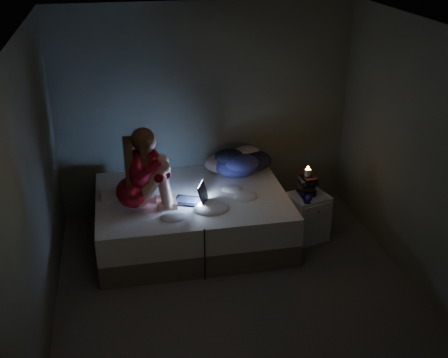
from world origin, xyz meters
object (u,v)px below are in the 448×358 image
object	(u,v)px
laptop	(190,192)
nightstand	(307,217)
bed	(192,218)
woman	(131,170)
candle	(308,173)
phone	(303,200)

from	to	relation	value
laptop	nightstand	bearing A→B (deg)	20.45
nightstand	bed	bearing A→B (deg)	155.72
woman	laptop	size ratio (longest dim) A/B	2.60
nightstand	candle	xyz separation A→B (m)	(-0.02, 0.04, 0.55)
bed	phone	world-z (taller)	bed
laptop	bed	bearing A→B (deg)	98.76
candle	bed	bearing A→B (deg)	172.04
laptop	nightstand	world-z (taller)	laptop
candle	phone	xyz separation A→B (m)	(-0.09, -0.14, -0.26)
laptop	phone	bearing A→B (deg)	15.51
bed	nightstand	world-z (taller)	bed
nightstand	phone	size ratio (longest dim) A/B	4.01
bed	phone	bearing A→B (deg)	-15.06
bed	nightstand	size ratio (longest dim) A/B	3.81
candle	phone	bearing A→B (deg)	-120.83
nightstand	woman	bearing A→B (deg)	164.33
woman	candle	world-z (taller)	woman
nightstand	phone	xyz separation A→B (m)	(-0.10, -0.11, 0.29)
nightstand	phone	distance (m)	0.32
phone	woman	bearing A→B (deg)	-163.49
bed	woman	size ratio (longest dim) A/B	2.34
woman	laptop	distance (m)	0.69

